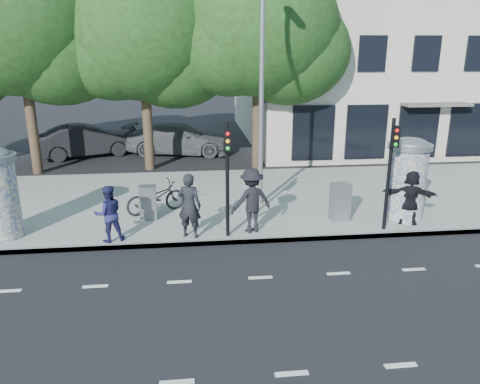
{
  "coord_description": "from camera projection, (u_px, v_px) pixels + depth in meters",
  "views": [
    {
      "loc": [
        -1.67,
        -8.94,
        5.48
      ],
      "look_at": [
        -0.28,
        3.5,
        1.6
      ],
      "focal_mm": 35.0,
      "sensor_mm": 36.0,
      "label": 1
    }
  ],
  "objects": [
    {
      "name": "ground",
      "position": [
        270.0,
        308.0,
        10.29
      ],
      "size": [
        120.0,
        120.0,
        0.0
      ],
      "primitive_type": "plane",
      "color": "black",
      "rests_on": "ground"
    },
    {
      "name": "sidewalk",
      "position": [
        235.0,
        199.0,
        17.38
      ],
      "size": [
        40.0,
        8.0,
        0.15
      ],
      "primitive_type": "cube",
      "color": "gray",
      "rests_on": "ground"
    },
    {
      "name": "curb",
      "position": [
        249.0,
        241.0,
        13.64
      ],
      "size": [
        40.0,
        0.1,
        0.16
      ],
      "primitive_type": "cube",
      "color": "slate",
      "rests_on": "ground"
    },
    {
      "name": "lane_dash_near",
      "position": [
        292.0,
        374.0,
        8.2
      ],
      "size": [
        32.0,
        0.12,
        0.01
      ],
      "primitive_type": "cube",
      "color": "silver",
      "rests_on": "ground"
    },
    {
      "name": "lane_dash_far",
      "position": [
        260.0,
        278.0,
        11.62
      ],
      "size": [
        32.0,
        0.12,
        0.01
      ],
      "primitive_type": "cube",
      "color": "silver",
      "rests_on": "ground"
    },
    {
      "name": "ad_column_right",
      "position": [
        407.0,
        177.0,
        14.85
      ],
      "size": [
        1.36,
        1.36,
        2.65
      ],
      "color": "beige",
      "rests_on": "sidewalk"
    },
    {
      "name": "traffic_pole_near",
      "position": [
        227.0,
        168.0,
        13.16
      ],
      "size": [
        0.22,
        0.31,
        3.4
      ],
      "color": "black",
      "rests_on": "sidewalk"
    },
    {
      "name": "traffic_pole_far",
      "position": [
        391.0,
        163.0,
        13.67
      ],
      "size": [
        0.22,
        0.31,
        3.4
      ],
      "color": "black",
      "rests_on": "sidewalk"
    },
    {
      "name": "street_lamp",
      "position": [
        262.0,
        69.0,
        15.25
      ],
      "size": [
        0.25,
        0.93,
        8.0
      ],
      "color": "slate",
      "rests_on": "sidewalk"
    },
    {
      "name": "tree_mid_left",
      "position": [
        18.0,
        21.0,
        19.32
      ],
      "size": [
        7.2,
        7.2,
        9.57
      ],
      "color": "#38281C",
      "rests_on": "ground"
    },
    {
      "name": "tree_near_left",
      "position": [
        142.0,
        33.0,
        20.17
      ],
      "size": [
        6.8,
        6.8,
        8.97
      ],
      "color": "#38281C",
      "rests_on": "ground"
    },
    {
      "name": "tree_center",
      "position": [
        258.0,
        27.0,
        20.25
      ],
      "size": [
        7.0,
        7.0,
        9.3
      ],
      "color": "#38281C",
      "rests_on": "ground"
    },
    {
      "name": "building",
      "position": [
        408.0,
        38.0,
        28.76
      ],
      "size": [
        20.3,
        15.85,
        12.0
      ],
      "color": "#B2AB95",
      "rests_on": "ground"
    },
    {
      "name": "ped_b",
      "position": [
        189.0,
        206.0,
        13.48
      ],
      "size": [
        0.82,
        0.68,
        1.92
      ],
      "primitive_type": "imported",
      "rotation": [
        0.0,
        0.0,
        2.78
      ],
      "color": "black",
      "rests_on": "sidewalk"
    },
    {
      "name": "ped_c",
      "position": [
        109.0,
        214.0,
        13.23
      ],
      "size": [
        0.95,
        0.84,
        1.65
      ],
      "primitive_type": "imported",
      "rotation": [
        0.0,
        0.0,
        3.45
      ],
      "color": "#1E1E4C",
      "rests_on": "sidewalk"
    },
    {
      "name": "ped_d",
      "position": [
        252.0,
        200.0,
        13.88
      ],
      "size": [
        1.42,
        1.07,
        1.95
      ],
      "primitive_type": "imported",
      "rotation": [
        0.0,
        0.0,
        3.44
      ],
      "color": "black",
      "rests_on": "sidewalk"
    },
    {
      "name": "ped_f",
      "position": [
        410.0,
        197.0,
        14.54
      ],
      "size": [
        1.75,
        1.15,
        1.77
      ],
      "primitive_type": "imported",
      "rotation": [
        0.0,
        0.0,
        2.77
      ],
      "color": "black",
      "rests_on": "sidewalk"
    },
    {
      "name": "bicycle",
      "position": [
        156.0,
        197.0,
        15.61
      ],
      "size": [
        1.51,
        2.16,
        1.08
      ],
      "primitive_type": "imported",
      "rotation": [
        0.0,
        0.0,
        2.0
      ],
      "color": "black",
      "rests_on": "sidewalk"
    },
    {
      "name": "cabinet_left",
      "position": [
        148.0,
        203.0,
        15.01
      ],
      "size": [
        0.54,
        0.4,
        1.11
      ],
      "primitive_type": "cube",
      "rotation": [
        0.0,
        0.0,
        0.03
      ],
      "color": "slate",
      "rests_on": "sidewalk"
    },
    {
      "name": "cabinet_right",
      "position": [
        340.0,
        202.0,
        14.92
      ],
      "size": [
        0.63,
        0.49,
        1.22
      ],
      "primitive_type": "cube",
      "rotation": [
        0.0,
        0.0,
        0.13
      ],
      "color": "gray",
      "rests_on": "sidewalk"
    },
    {
      "name": "car_mid",
      "position": [
        87.0,
        141.0,
        24.29
      ],
      "size": [
        3.46,
        5.35,
        1.67
      ],
      "primitive_type": "imported",
      "rotation": [
        0.0,
        0.0,
        1.94
      ],
      "color": "black",
      "rests_on": "ground"
    },
    {
      "name": "car_right",
      "position": [
        179.0,
        139.0,
        24.9
      ],
      "size": [
        3.19,
        5.89,
        1.62
      ],
      "primitive_type": "imported",
      "rotation": [
        0.0,
        0.0,
        1.4
      ],
      "color": "#505357",
      "rests_on": "ground"
    }
  ]
}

